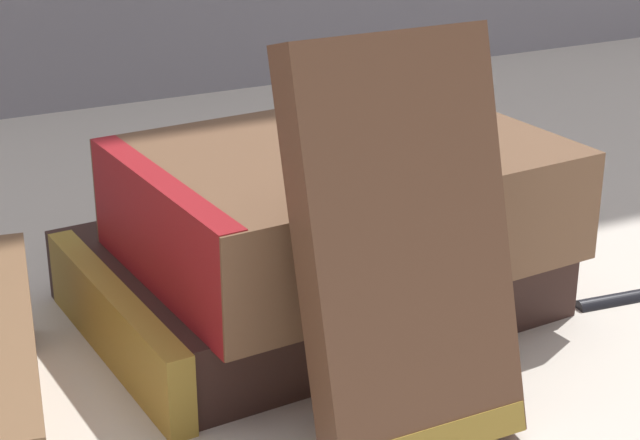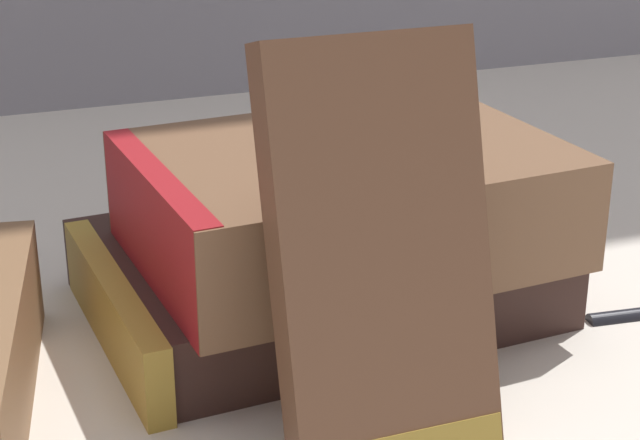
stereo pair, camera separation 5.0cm
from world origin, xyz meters
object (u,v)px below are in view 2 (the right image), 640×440
at_px(pocket_watch, 418,137).
at_px(book_flat_top, 336,201).
at_px(book_flat_bottom, 305,275).
at_px(book_leaning_front, 380,264).

bearing_deg(pocket_watch, book_flat_top, 169.94).
xyz_separation_m(book_flat_bottom, book_leaning_front, (-0.01, -0.12, 0.06)).
relative_size(book_flat_bottom, book_flat_top, 1.11).
bearing_deg(book_flat_top, book_flat_bottom, 113.25).
relative_size(book_flat_top, pocket_watch, 3.93).
distance_m(book_flat_bottom, book_leaning_front, 0.13).
distance_m(book_flat_top, pocket_watch, 0.05).
distance_m(book_flat_bottom, pocket_watch, 0.09).
height_order(book_flat_bottom, book_leaning_front, book_leaning_front).
relative_size(book_flat_top, book_leaning_front, 1.26).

